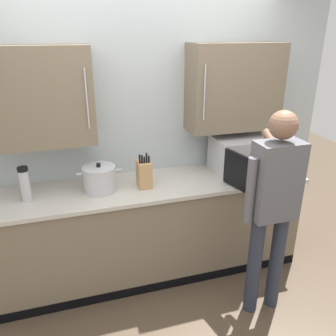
% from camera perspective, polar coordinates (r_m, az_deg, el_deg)
% --- Properties ---
extents(ground_plane, '(9.22, 9.22, 0.00)m').
position_cam_1_polar(ground_plane, '(2.98, 0.81, -24.24)').
color(ground_plane, '#4C3D2D').
extents(back_wall_tiled, '(3.70, 0.44, 2.76)m').
position_cam_1_polar(back_wall_tiled, '(3.09, -4.64, 9.05)').
color(back_wall_tiled, '#B2BCC1').
rests_on(back_wall_tiled, ground_plane).
extents(counter_unit, '(2.78, 0.65, 0.91)m').
position_cam_1_polar(counter_unit, '(3.20, -2.86, -10.07)').
color(counter_unit, '#756651').
rests_on(counter_unit, ground_plane).
extents(microwave_oven, '(0.55, 0.77, 0.33)m').
position_cam_1_polar(microwave_oven, '(3.25, 11.95, 2.14)').
color(microwave_oven, '#B7BABF').
rests_on(microwave_oven, counter_unit).
extents(knife_block, '(0.11, 0.15, 0.31)m').
position_cam_1_polar(knife_block, '(2.89, -4.00, -0.99)').
color(knife_block, tan).
rests_on(knife_block, counter_unit).
extents(thermos_flask, '(0.08, 0.08, 0.28)m').
position_cam_1_polar(thermos_flask, '(2.86, -22.71, -2.48)').
color(thermos_flask, '#B7BABF').
rests_on(thermos_flask, counter_unit).
extents(stock_pot, '(0.37, 0.27, 0.24)m').
position_cam_1_polar(stock_pot, '(2.87, -11.33, -1.75)').
color(stock_pot, '#B7BABF').
rests_on(stock_pot, counter_unit).
extents(person_figure, '(0.44, 0.56, 1.66)m').
position_cam_1_polar(person_figure, '(2.64, 17.05, -5.11)').
color(person_figure, '#282D3D').
rests_on(person_figure, ground_plane).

